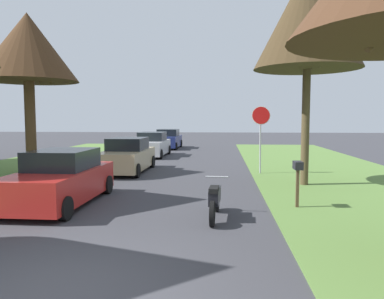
{
  "coord_description": "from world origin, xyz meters",
  "views": [
    {
      "loc": [
        2.28,
        -4.96,
        2.51
      ],
      "look_at": [
        1.35,
        6.69,
        1.52
      ],
      "focal_mm": 35.23,
      "sensor_mm": 36.0,
      "label": 1
    }
  ],
  "objects_px": {
    "stop_sign_far": "(261,125)",
    "curbside_mailbox": "(298,171)",
    "parked_sedan_red": "(61,179)",
    "parked_sedan_tan": "(127,156)",
    "parked_sedan_silver": "(152,145)",
    "street_tree_right_mid_a": "(308,17)",
    "parked_sedan_navy": "(168,140)",
    "street_tree_left_mid_b": "(28,48)",
    "parked_motorcycle": "(215,199)"
  },
  "relations": [
    {
      "from": "parked_sedan_red",
      "to": "parked_sedan_silver",
      "type": "xyz_separation_m",
      "value": [
        0.1,
        13.78,
        0.0
      ]
    },
    {
      "from": "street_tree_left_mid_b",
      "to": "curbside_mailbox",
      "type": "bearing_deg",
      "value": -27.49
    },
    {
      "from": "parked_sedan_red",
      "to": "parked_sedan_tan",
      "type": "relative_size",
      "value": 1.0
    },
    {
      "from": "parked_sedan_navy",
      "to": "street_tree_left_mid_b",
      "type": "bearing_deg",
      "value": -104.81
    },
    {
      "from": "parked_sedan_red",
      "to": "curbside_mailbox",
      "type": "xyz_separation_m",
      "value": [
        6.75,
        -0.04,
        0.33
      ]
    },
    {
      "from": "stop_sign_far",
      "to": "parked_sedan_silver",
      "type": "bearing_deg",
      "value": 130.07
    },
    {
      "from": "parked_sedan_tan",
      "to": "curbside_mailbox",
      "type": "relative_size",
      "value": 3.48
    },
    {
      "from": "parked_sedan_navy",
      "to": "parked_motorcycle",
      "type": "bearing_deg",
      "value": -78.76
    },
    {
      "from": "parked_sedan_tan",
      "to": "stop_sign_far",
      "type": "bearing_deg",
      "value": -3.1
    },
    {
      "from": "street_tree_left_mid_b",
      "to": "parked_sedan_navy",
      "type": "relative_size",
      "value": 1.57
    },
    {
      "from": "street_tree_right_mid_a",
      "to": "parked_sedan_red",
      "type": "bearing_deg",
      "value": -155.15
    },
    {
      "from": "stop_sign_far",
      "to": "parked_sedan_silver",
      "type": "distance_m",
      "value": 9.85
    },
    {
      "from": "parked_sedan_tan",
      "to": "parked_motorcycle",
      "type": "xyz_separation_m",
      "value": [
        4.24,
        -7.88,
        -0.24
      ]
    },
    {
      "from": "street_tree_left_mid_b",
      "to": "parked_sedan_red",
      "type": "bearing_deg",
      "value": -55.61
    },
    {
      "from": "street_tree_right_mid_a",
      "to": "parked_sedan_navy",
      "type": "relative_size",
      "value": 1.8
    },
    {
      "from": "stop_sign_far",
      "to": "parked_sedan_navy",
      "type": "relative_size",
      "value": 0.67
    },
    {
      "from": "parked_sedan_navy",
      "to": "parked_motorcycle",
      "type": "distance_m",
      "value": 21.86
    },
    {
      "from": "stop_sign_far",
      "to": "parked_motorcycle",
      "type": "bearing_deg",
      "value": -103.92
    },
    {
      "from": "street_tree_right_mid_a",
      "to": "parked_sedan_tan",
      "type": "relative_size",
      "value": 1.8
    },
    {
      "from": "street_tree_left_mid_b",
      "to": "parked_sedan_silver",
      "type": "bearing_deg",
      "value": 65.74
    },
    {
      "from": "parked_sedan_tan",
      "to": "parked_sedan_silver",
      "type": "distance_m",
      "value": 7.13
    },
    {
      "from": "parked_motorcycle",
      "to": "parked_sedan_silver",
      "type": "bearing_deg",
      "value": 106.34
    },
    {
      "from": "stop_sign_far",
      "to": "curbside_mailbox",
      "type": "height_order",
      "value": "stop_sign_far"
    },
    {
      "from": "street_tree_right_mid_a",
      "to": "parked_sedan_red",
      "type": "height_order",
      "value": "street_tree_right_mid_a"
    },
    {
      "from": "parked_sedan_red",
      "to": "stop_sign_far",
      "type": "bearing_deg",
      "value": 44.78
    },
    {
      "from": "curbside_mailbox",
      "to": "street_tree_right_mid_a",
      "type": "bearing_deg",
      "value": 75.17
    },
    {
      "from": "parked_motorcycle",
      "to": "street_tree_right_mid_a",
      "type": "bearing_deg",
      "value": 56.24
    },
    {
      "from": "parked_sedan_tan",
      "to": "curbside_mailbox",
      "type": "bearing_deg",
      "value": -45.91
    },
    {
      "from": "parked_sedan_red",
      "to": "parked_sedan_tan",
      "type": "xyz_separation_m",
      "value": [
        0.26,
        6.65,
        0.0
      ]
    },
    {
      "from": "parked_motorcycle",
      "to": "curbside_mailbox",
      "type": "distance_m",
      "value": 2.61
    },
    {
      "from": "street_tree_right_mid_a",
      "to": "parked_sedan_tan",
      "type": "height_order",
      "value": "street_tree_right_mid_a"
    },
    {
      "from": "curbside_mailbox",
      "to": "street_tree_left_mid_b",
      "type": "bearing_deg",
      "value": 152.51
    },
    {
      "from": "parked_sedan_red",
      "to": "parked_sedan_navy",
      "type": "xyz_separation_m",
      "value": [
        0.23,
        20.21,
        0.0
      ]
    },
    {
      "from": "street_tree_right_mid_a",
      "to": "parked_sedan_red",
      "type": "xyz_separation_m",
      "value": [
        -7.7,
        -3.57,
        -5.37
      ]
    },
    {
      "from": "street_tree_left_mid_b",
      "to": "parked_sedan_silver",
      "type": "distance_m",
      "value": 10.36
    },
    {
      "from": "parked_sedan_tan",
      "to": "street_tree_left_mid_b",
      "type": "bearing_deg",
      "value": -162.21
    },
    {
      "from": "stop_sign_far",
      "to": "curbside_mailbox",
      "type": "bearing_deg",
      "value": -86.59
    },
    {
      "from": "parked_sedan_red",
      "to": "parked_sedan_navy",
      "type": "distance_m",
      "value": 20.21
    },
    {
      "from": "curbside_mailbox",
      "to": "stop_sign_far",
      "type": "bearing_deg",
      "value": 93.41
    },
    {
      "from": "street_tree_right_mid_a",
      "to": "parked_sedan_silver",
      "type": "bearing_deg",
      "value": 126.69
    },
    {
      "from": "parked_sedan_silver",
      "to": "parked_sedan_navy",
      "type": "bearing_deg",
      "value": 88.77
    },
    {
      "from": "street_tree_right_mid_a",
      "to": "curbside_mailbox",
      "type": "xyz_separation_m",
      "value": [
        -0.96,
        -3.61,
        -5.04
      ]
    },
    {
      "from": "stop_sign_far",
      "to": "curbside_mailbox",
      "type": "relative_size",
      "value": 2.34
    },
    {
      "from": "parked_sedan_tan",
      "to": "curbside_mailbox",
      "type": "xyz_separation_m",
      "value": [
        6.49,
        -6.7,
        0.33
      ]
    },
    {
      "from": "parked_sedan_tan",
      "to": "street_tree_right_mid_a",
      "type": "bearing_deg",
      "value": -22.51
    },
    {
      "from": "street_tree_left_mid_b",
      "to": "parked_sedan_red",
      "type": "distance_m",
      "value": 8.08
    },
    {
      "from": "street_tree_left_mid_b",
      "to": "street_tree_right_mid_a",
      "type": "bearing_deg",
      "value": -9.07
    },
    {
      "from": "street_tree_right_mid_a",
      "to": "parked_sedan_navy",
      "type": "xyz_separation_m",
      "value": [
        -7.47,
        16.64,
        -5.37
      ]
    },
    {
      "from": "street_tree_right_mid_a",
      "to": "street_tree_left_mid_b",
      "type": "bearing_deg",
      "value": 170.93
    },
    {
      "from": "street_tree_right_mid_a",
      "to": "parked_sedan_navy",
      "type": "bearing_deg",
      "value": 114.17
    }
  ]
}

